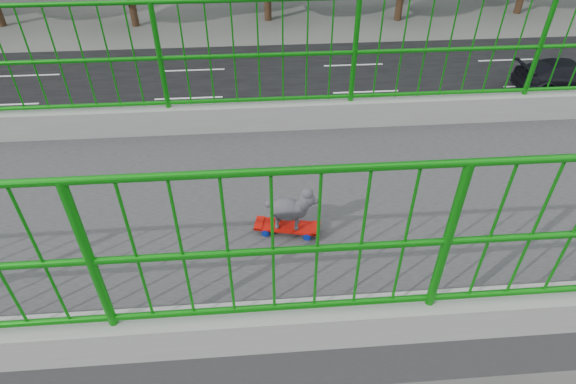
# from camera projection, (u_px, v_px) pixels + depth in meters

# --- Properties ---
(road) EXTENTS (18.00, 90.00, 0.02)m
(road) POSITION_uv_depth(u_px,v_px,m) (182.00, 134.00, 18.56)
(road) COLOR black
(road) RESTS_ON ground
(footbridge) EXTENTS (3.00, 24.00, 7.00)m
(footbridge) POSITION_uv_depth(u_px,v_px,m) (0.00, 343.00, 5.18)
(footbridge) COLOR #2D2D2F
(footbridge) RESTS_ON ground
(skateboard) EXTENTS (0.27, 0.57, 0.07)m
(skateboard) POSITION_uv_depth(u_px,v_px,m) (287.00, 227.00, 3.95)
(skateboard) COLOR red
(skateboard) RESTS_ON footbridge
(poodle) EXTENTS (0.24, 0.43, 0.37)m
(poodle) POSITION_uv_depth(u_px,v_px,m) (290.00, 208.00, 3.82)
(poodle) COLOR #323035
(poodle) RESTS_ON skateboard
(car_0) EXTENTS (1.76, 4.38, 1.49)m
(car_0) POSITION_uv_depth(u_px,v_px,m) (88.00, 249.00, 12.54)
(car_0) COLOR silver
(car_0) RESTS_ON ground
(car_2) EXTENTS (2.25, 4.88, 1.36)m
(car_2) POSITION_uv_depth(u_px,v_px,m) (81.00, 130.00, 17.46)
(car_2) COLOR red
(car_2) RESTS_ON ground
(car_3) EXTENTS (1.88, 4.63, 1.34)m
(car_3) POSITION_uv_depth(u_px,v_px,m) (566.00, 76.00, 21.22)
(car_3) COLOR black
(car_3) RESTS_ON ground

